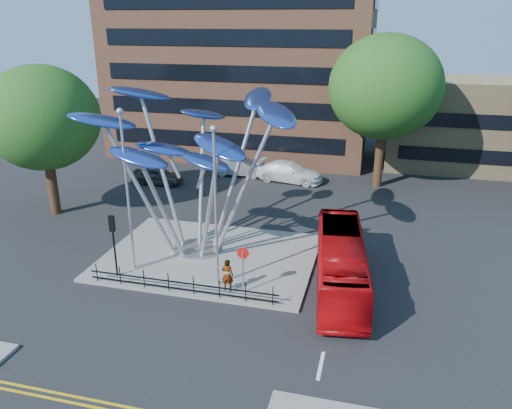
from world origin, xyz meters
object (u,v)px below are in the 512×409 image
(street_lamp_left, at_px, (126,178))
(traffic_light_island, at_px, (113,233))
(leaf_sculpture, at_px, (192,138))
(parked_car_mid, at_px, (240,167))
(parked_car_right, at_px, (290,172))
(tree_left, at_px, (42,118))
(pedestrian, at_px, (227,275))
(no_entry_sign_island, at_px, (243,262))
(street_lamp_right, at_px, (215,194))
(tree_right, at_px, (385,87))
(red_bus, at_px, (341,262))
(parked_car_left, at_px, (157,175))

(street_lamp_left, relative_size, traffic_light_island, 2.57)
(leaf_sculpture, relative_size, parked_car_mid, 2.63)
(traffic_light_island, height_order, parked_car_mid, traffic_light_island)
(parked_car_right, bearing_deg, leaf_sculpture, 177.46)
(parked_car_right, bearing_deg, street_lamp_left, 171.95)
(tree_left, bearing_deg, parked_car_right, 37.84)
(street_lamp_left, bearing_deg, tree_left, 145.62)
(traffic_light_island, relative_size, pedestrian, 1.99)
(street_lamp_left, distance_m, parked_car_right, 19.24)
(tree_left, bearing_deg, parked_car_mid, 49.44)
(street_lamp_left, relative_size, no_entry_sign_island, 3.59)
(street_lamp_right, height_order, traffic_light_island, street_lamp_right)
(tree_right, xyz_separation_m, red_bus, (-1.40, -17.40, -6.67))
(tree_left, xyz_separation_m, no_entry_sign_island, (16.00, -7.48, -4.98))
(tree_right, relative_size, parked_car_left, 2.83)
(tree_left, height_order, parked_car_right, tree_left)
(tree_left, relative_size, leaf_sculpture, 0.81)
(leaf_sculpture, bearing_deg, parked_car_left, 124.50)
(street_lamp_right, bearing_deg, traffic_light_island, -174.81)
(pedestrian, relative_size, parked_car_right, 0.30)
(pedestrian, bearing_deg, tree_right, -106.65)
(traffic_light_island, bearing_deg, no_entry_sign_island, 0.13)
(pedestrian, relative_size, parked_car_mid, 0.36)
(leaf_sculpture, height_order, street_lamp_right, leaf_sculpture)
(leaf_sculpture, relative_size, no_entry_sign_island, 5.19)
(leaf_sculpture, relative_size, traffic_light_island, 3.71)
(red_bus, xyz_separation_m, pedestrian, (-5.41, -2.10, -0.36))
(pedestrian, bearing_deg, red_bus, -156.19)
(no_entry_sign_island, relative_size, parked_car_mid, 0.51)
(pedestrian, bearing_deg, parked_car_left, -51.94)
(parked_car_left, bearing_deg, leaf_sculpture, -146.57)
(no_entry_sign_island, bearing_deg, tree_right, 72.88)
(leaf_sculpture, height_order, no_entry_sign_island, leaf_sculpture)
(parked_car_mid, bearing_deg, pedestrian, -167.57)
(tree_left, height_order, pedestrian, tree_left)
(tree_left, distance_m, traffic_light_island, 12.44)
(street_lamp_right, bearing_deg, parked_car_right, 89.26)
(street_lamp_left, relative_size, parked_car_left, 2.05)
(traffic_light_island, xyz_separation_m, no_entry_sign_island, (7.00, 0.02, -0.80))
(tree_left, relative_size, parked_car_mid, 2.14)
(street_lamp_left, xyz_separation_m, parked_car_right, (5.24, 17.95, -4.53))
(tree_right, relative_size, leaf_sculpture, 0.95)
(red_bus, bearing_deg, parked_car_left, 133.43)
(tree_left, xyz_separation_m, leaf_sculpture, (11.93, -3.32, 0.08))
(parked_car_right, bearing_deg, red_bus, -152.60)
(pedestrian, distance_m, parked_car_right, 18.95)
(no_entry_sign_island, height_order, parked_car_right, no_entry_sign_island)
(tree_right, height_order, red_bus, tree_right)
(street_lamp_right, bearing_deg, parked_car_left, 124.60)
(tree_right, bearing_deg, parked_car_mid, -179.80)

